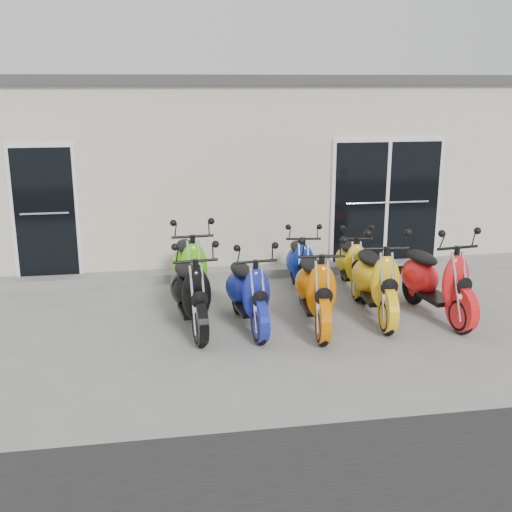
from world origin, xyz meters
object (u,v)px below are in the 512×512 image
object	(u,v)px
scooter_back_green	(189,258)
scooter_front_black	(190,283)
scooter_back_yellow	(351,255)
scooter_back_blue	(300,256)
scooter_front_orange_a	(316,279)
scooter_front_blue	(248,282)
scooter_front_orange_b	(376,270)
scooter_front_red	(437,270)

from	to	relation	value
scooter_back_green	scooter_front_black	bearing A→B (deg)	-96.87
scooter_back_green	scooter_back_yellow	size ratio (longest dim) A/B	1.21
scooter_back_blue	scooter_front_black	bearing A→B (deg)	-137.59
scooter_back_blue	scooter_back_yellow	xyz separation A→B (m)	(0.84, 0.04, -0.03)
scooter_front_orange_a	scooter_back_blue	world-z (taller)	scooter_front_orange_a
scooter_front_blue	scooter_front_orange_b	size ratio (longest dim) A/B	0.93
scooter_front_blue	scooter_front_orange_b	xyz separation A→B (m)	(1.83, 0.09, 0.05)
scooter_front_black	scooter_back_blue	size ratio (longest dim) A/B	1.10
scooter_front_orange_a	scooter_back_green	size ratio (longest dim) A/B	0.99
scooter_back_green	scooter_back_yellow	distance (m)	2.59
scooter_front_blue	scooter_back_green	size ratio (longest dim) A/B	0.93
scooter_front_red	scooter_front_black	bearing A→B (deg)	170.89
scooter_back_green	scooter_back_blue	bearing A→B (deg)	0.44
scooter_front_orange_a	scooter_back_blue	xyz separation A→B (m)	(0.13, 1.45, -0.08)
scooter_back_green	scooter_back_yellow	bearing A→B (deg)	-0.00
scooter_back_yellow	scooter_front_black	bearing A→B (deg)	-146.98
scooter_front_orange_b	scooter_back_blue	world-z (taller)	scooter_front_orange_b
scooter_back_green	scooter_back_blue	xyz separation A→B (m)	(1.74, 0.12, -0.09)
scooter_front_black	scooter_front_red	world-z (taller)	scooter_front_red
scooter_front_blue	scooter_front_orange_a	size ratio (longest dim) A/B	0.94
scooter_front_blue	scooter_back_blue	distance (m)	1.68
scooter_front_red	scooter_back_yellow	bearing A→B (deg)	112.11
scooter_front_black	scooter_front_red	bearing A→B (deg)	-8.22
scooter_front_blue	scooter_back_yellow	xyz separation A→B (m)	(1.88, 1.36, -0.07)
scooter_back_green	scooter_front_orange_a	bearing A→B (deg)	-43.08
scooter_front_blue	scooter_front_orange_b	world-z (taller)	scooter_front_orange_b
scooter_front_orange_b	scooter_front_orange_a	bearing A→B (deg)	-162.48
scooter_front_black	scooter_back_blue	xyz separation A→B (m)	(1.81, 1.26, -0.06)
scooter_front_orange_a	scooter_back_blue	bearing A→B (deg)	90.48
scooter_front_red	scooter_back_green	world-z (taller)	scooter_front_red
scooter_back_green	scooter_back_blue	size ratio (longest dim) A/B	1.15
scooter_front_black	scooter_front_orange_a	xyz separation A→B (m)	(1.67, -0.19, 0.03)
scooter_front_orange_a	scooter_back_blue	size ratio (longest dim) A/B	1.14
scooter_front_blue	scooter_back_blue	size ratio (longest dim) A/B	1.07
scooter_front_blue	scooter_back_yellow	world-z (taller)	scooter_front_blue
scooter_front_orange_b	scooter_front_red	size ratio (longest dim) A/B	1.00
scooter_front_black	scooter_front_blue	xyz separation A→B (m)	(0.77, -0.06, -0.02)
scooter_front_orange_a	scooter_back_yellow	size ratio (longest dim) A/B	1.20
scooter_front_orange_b	scooter_back_yellow	xyz separation A→B (m)	(0.05, 1.27, -0.12)
scooter_front_black	scooter_back_green	world-z (taller)	scooter_back_green
scooter_front_orange_b	scooter_back_green	size ratio (longest dim) A/B	1.00
scooter_front_orange_a	scooter_front_blue	bearing A→B (deg)	177.90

